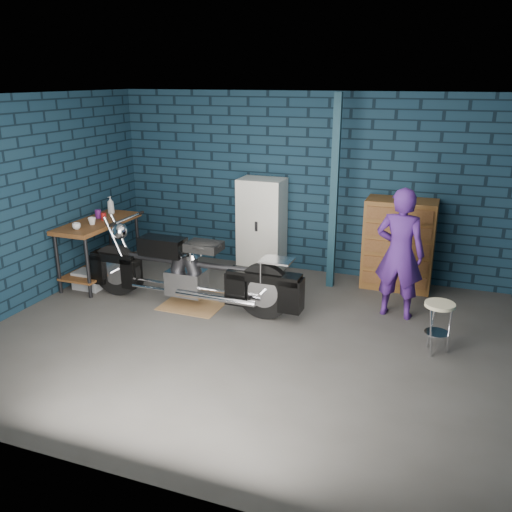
{
  "coord_description": "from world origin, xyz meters",
  "views": [
    {
      "loc": [
        2.1,
        -5.3,
        2.88
      ],
      "look_at": [
        0.02,
        0.3,
        0.9
      ],
      "focal_mm": 38.0,
      "sensor_mm": 36.0,
      "label": 1
    }
  ],
  "objects": [
    {
      "name": "room_walls",
      "position": [
        0.0,
        0.55,
        1.9
      ],
      "size": [
        6.02,
        5.01,
        2.71
      ],
      "color": "#102738",
      "rests_on": "ground"
    },
    {
      "name": "tool_chest",
      "position": [
        1.44,
        2.23,
        0.64
      ],
      "size": [
        0.96,
        0.53,
        1.28
      ],
      "primitive_type": "cube",
      "color": "brown",
      "rests_on": "ground"
    },
    {
      "name": "bottle",
      "position": [
        -2.74,
        1.42,
        1.04
      ],
      "size": [
        0.11,
        0.11,
        0.27
      ],
      "primitive_type": "imported",
      "rotation": [
        0.0,
        0.0,
        -0.01
      ],
      "color": "gray",
      "rests_on": "workbench"
    },
    {
      "name": "support_post",
      "position": [
        0.55,
        1.95,
        1.35
      ],
      "size": [
        0.1,
        0.1,
        2.7
      ],
      "primitive_type": "cube",
      "color": "#122D3A",
      "rests_on": "ground"
    },
    {
      "name": "locker",
      "position": [
        -0.61,
        2.23,
        0.72
      ],
      "size": [
        0.67,
        0.48,
        1.44
      ],
      "primitive_type": "cube",
      "color": "silver",
      "rests_on": "ground"
    },
    {
      "name": "storage_bin",
      "position": [
        -2.66,
        0.65,
        0.13
      ],
      "size": [
        0.4,
        0.29,
        0.25
      ],
      "primitive_type": "cube",
      "color": "gray",
      "rests_on": "ground"
    },
    {
      "name": "cup_a",
      "position": [
        -2.67,
        0.51,
        0.95
      ],
      "size": [
        0.13,
        0.13,
        0.09
      ],
      "primitive_type": "imported",
      "rotation": [
        0.0,
        0.0,
        0.21
      ],
      "color": "#C3BA93",
      "rests_on": "workbench"
    },
    {
      "name": "workbench",
      "position": [
        -2.68,
        0.98,
        0.46
      ],
      "size": [
        0.6,
        1.4,
        0.91
      ],
      "primitive_type": "cube",
      "color": "brown",
      "rests_on": "ground"
    },
    {
      "name": "mug_red",
      "position": [
        -2.63,
        1.07,
        0.96
      ],
      "size": [
        0.09,
        0.09,
        0.11
      ],
      "primitive_type": "cylinder",
      "rotation": [
        0.0,
        0.0,
        0.17
      ],
      "color": "maroon",
      "rests_on": "workbench"
    },
    {
      "name": "ground",
      "position": [
        0.0,
        0.0,
        0.0
      ],
      "size": [
        6.0,
        6.0,
        0.0
      ],
      "primitive_type": "plane",
      "color": "#444240",
      "rests_on": "ground"
    },
    {
      "name": "mug_purple",
      "position": [
        -2.78,
        1.15,
        0.97
      ],
      "size": [
        0.1,
        0.1,
        0.12
      ],
      "primitive_type": "cylinder",
      "rotation": [
        0.0,
        0.0,
        -0.19
      ],
      "color": "#5E1B6F",
      "rests_on": "workbench"
    },
    {
      "name": "person",
      "position": [
        1.55,
        1.23,
        0.82
      ],
      "size": [
        0.64,
        0.46,
        1.65
      ],
      "primitive_type": "imported",
      "rotation": [
        0.0,
        0.0,
        3.03
      ],
      "color": "#441E71",
      "rests_on": "ground"
    },
    {
      "name": "drip_mat",
      "position": [
        -1.0,
        0.59,
        0.0
      ],
      "size": [
        0.8,
        0.61,
        0.01
      ],
      "primitive_type": "cube",
      "rotation": [
        0.0,
        0.0,
        -0.01
      ],
      "color": "brown",
      "rests_on": "ground"
    },
    {
      "name": "motorcycle",
      "position": [
        -1.0,
        0.59,
        0.56
      ],
      "size": [
        2.57,
        0.72,
        1.13
      ],
      "primitive_type": null,
      "rotation": [
        0.0,
        0.0,
        -0.01
      ],
      "color": "black",
      "rests_on": "ground"
    },
    {
      "name": "cup_b",
      "position": [
        -2.63,
        0.79,
        0.96
      ],
      "size": [
        0.12,
        0.12,
        0.1
      ],
      "primitive_type": "imported",
      "rotation": [
        0.0,
        0.0,
        -0.08
      ],
      "color": "#C3BA93",
      "rests_on": "workbench"
    },
    {
      "name": "shop_stool",
      "position": [
        2.09,
        0.38,
        0.29
      ],
      "size": [
        0.33,
        0.33,
        0.59
      ],
      "primitive_type": null,
      "rotation": [
        0.0,
        0.0,
        0.02
      ],
      "color": "#C3BA93",
      "rests_on": "ground"
    }
  ]
}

